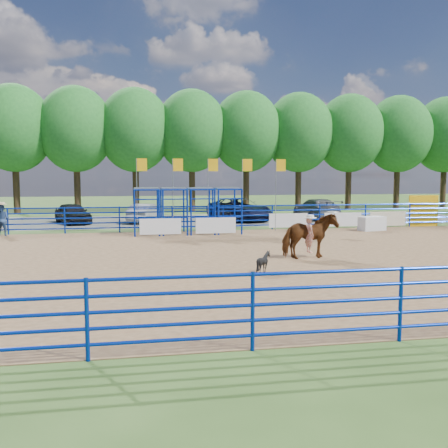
{
  "coord_description": "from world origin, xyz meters",
  "views": [
    {
      "loc": [
        -5.14,
        -18.86,
        3.3
      ],
      "look_at": [
        -1.57,
        1.0,
        1.3
      ],
      "focal_mm": 40.0,
      "sensor_mm": 36.0,
      "label": 1
    }
  ],
  "objects_px": {
    "calf": "(263,262)",
    "car_c": "(239,209)",
    "car_b": "(145,213)",
    "car_d": "(316,209)",
    "announcer_table": "(372,224)",
    "car_a": "(73,213)",
    "spectator_cowboy": "(2,219)",
    "horse_and_rider": "(309,234)"
  },
  "relations": [
    {
      "from": "spectator_cowboy",
      "to": "car_d",
      "type": "xyz_separation_m",
      "value": [
        20.34,
        6.92,
        -0.15
      ]
    },
    {
      "from": "car_a",
      "to": "car_d",
      "type": "height_order",
      "value": "car_d"
    },
    {
      "from": "horse_and_rider",
      "to": "car_b",
      "type": "bearing_deg",
      "value": 110.2
    },
    {
      "from": "announcer_table",
      "to": "spectator_cowboy",
      "type": "xyz_separation_m",
      "value": [
        -20.77,
        1.07,
        0.48
      ]
    },
    {
      "from": "announcer_table",
      "to": "calf",
      "type": "height_order",
      "value": "announcer_table"
    },
    {
      "from": "car_b",
      "to": "car_d",
      "type": "distance_m",
      "value": 12.63
    },
    {
      "from": "car_b",
      "to": "car_c",
      "type": "height_order",
      "value": "car_c"
    },
    {
      "from": "calf",
      "to": "spectator_cowboy",
      "type": "height_order",
      "value": "spectator_cowboy"
    },
    {
      "from": "car_d",
      "to": "announcer_table",
      "type": "bearing_deg",
      "value": 90.71
    },
    {
      "from": "announcer_table",
      "to": "car_c",
      "type": "distance_m",
      "value": 10.12
    },
    {
      "from": "car_a",
      "to": "car_d",
      "type": "relative_size",
      "value": 0.79
    },
    {
      "from": "car_c",
      "to": "spectator_cowboy",
      "type": "bearing_deg",
      "value": -173.79
    },
    {
      "from": "car_c",
      "to": "car_a",
      "type": "bearing_deg",
      "value": 161.91
    },
    {
      "from": "horse_and_rider",
      "to": "car_a",
      "type": "xyz_separation_m",
      "value": [
        -10.84,
        16.44,
        -0.26
      ]
    },
    {
      "from": "calf",
      "to": "car_b",
      "type": "xyz_separation_m",
      "value": [
        -3.48,
        18.94,
        0.27
      ]
    },
    {
      "from": "horse_and_rider",
      "to": "car_b",
      "type": "relative_size",
      "value": 0.61
    },
    {
      "from": "announcer_table",
      "to": "calf",
      "type": "bearing_deg",
      "value": -130.13
    },
    {
      "from": "spectator_cowboy",
      "to": "car_d",
      "type": "relative_size",
      "value": 0.34
    },
    {
      "from": "car_d",
      "to": "car_b",
      "type": "bearing_deg",
      "value": -0.57
    },
    {
      "from": "car_a",
      "to": "car_c",
      "type": "relative_size",
      "value": 0.71
    },
    {
      "from": "car_d",
      "to": "horse_and_rider",
      "type": "bearing_deg",
      "value": 66.06
    },
    {
      "from": "car_a",
      "to": "car_c",
      "type": "xyz_separation_m",
      "value": [
        11.54,
        0.19,
        0.11
      ]
    },
    {
      "from": "spectator_cowboy",
      "to": "car_c",
      "type": "bearing_deg",
      "value": 25.26
    },
    {
      "from": "horse_and_rider",
      "to": "car_d",
      "type": "bearing_deg",
      "value": 68.47
    },
    {
      "from": "horse_and_rider",
      "to": "announcer_table",
      "type": "bearing_deg",
      "value": 51.19
    },
    {
      "from": "calf",
      "to": "car_c",
      "type": "xyz_separation_m",
      "value": [
        3.23,
        19.24,
        0.42
      ]
    },
    {
      "from": "car_c",
      "to": "announcer_table",
      "type": "bearing_deg",
      "value": -70.2
    },
    {
      "from": "car_c",
      "to": "car_d",
      "type": "xyz_separation_m",
      "value": [
        5.91,
        0.11,
        -0.05
      ]
    },
    {
      "from": "calf",
      "to": "car_d",
      "type": "distance_m",
      "value": 21.4
    },
    {
      "from": "horse_and_rider",
      "to": "car_d",
      "type": "xyz_separation_m",
      "value": [
        6.61,
        16.75,
        -0.2
      ]
    },
    {
      "from": "car_b",
      "to": "car_d",
      "type": "relative_size",
      "value": 0.76
    },
    {
      "from": "horse_and_rider",
      "to": "car_a",
      "type": "height_order",
      "value": "horse_and_rider"
    },
    {
      "from": "spectator_cowboy",
      "to": "car_d",
      "type": "distance_m",
      "value": 21.48
    },
    {
      "from": "announcer_table",
      "to": "spectator_cowboy",
      "type": "height_order",
      "value": "spectator_cowboy"
    },
    {
      "from": "calf",
      "to": "car_d",
      "type": "relative_size",
      "value": 0.14
    },
    {
      "from": "horse_and_rider",
      "to": "spectator_cowboy",
      "type": "height_order",
      "value": "horse_and_rider"
    },
    {
      "from": "announcer_table",
      "to": "horse_and_rider",
      "type": "distance_m",
      "value": 11.25
    },
    {
      "from": "spectator_cowboy",
      "to": "car_a",
      "type": "height_order",
      "value": "spectator_cowboy"
    },
    {
      "from": "announcer_table",
      "to": "horse_and_rider",
      "type": "xyz_separation_m",
      "value": [
        -7.04,
        -8.76,
        0.54
      ]
    },
    {
      "from": "calf",
      "to": "car_b",
      "type": "bearing_deg",
      "value": 5.8
    },
    {
      "from": "car_a",
      "to": "car_c",
      "type": "bearing_deg",
      "value": -22.06
    },
    {
      "from": "car_d",
      "to": "calf",
      "type": "bearing_deg",
      "value": 62.3
    }
  ]
}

